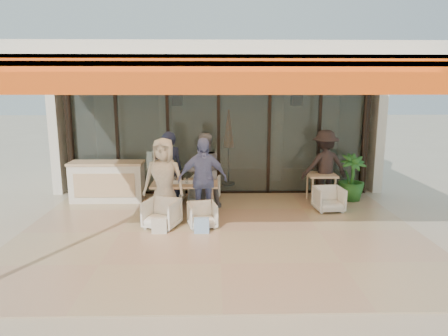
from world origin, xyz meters
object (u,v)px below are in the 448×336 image
object	(u,v)px
diner_grey	(204,171)
diner_periwinkle	(203,179)
chair_far_left	(172,190)
chair_near_left	(162,212)
host_counter	(107,181)
diner_navy	(169,170)
side_table	(321,178)
standing_woman	(324,166)
side_chair	(329,198)
potted_palm	(352,178)
dining_table	(185,185)
chair_far_right	(205,188)
chair_near_right	(202,214)
diner_cream	(164,180)

from	to	relation	value
diner_grey	diner_periwinkle	xyz separation A→B (m)	(-0.00, -0.90, -0.00)
chair_far_left	chair_near_left	distance (m)	1.90
host_counter	diner_navy	size ratio (longest dim) A/B	0.99
side_table	standing_woman	xyz separation A→B (m)	(0.11, 0.16, 0.28)
side_chair	potted_palm	xyz separation A→B (m)	(0.82, 0.89, 0.28)
side_table	diner_periwinkle	bearing A→B (deg)	-156.26
dining_table	chair_near_left	xyz separation A→B (m)	(-0.41, -0.96, -0.35)
host_counter	chair_far_left	bearing A→B (deg)	-2.64
dining_table	potted_palm	xyz separation A→B (m)	(4.20, 0.98, -0.08)
host_counter	chair_far_right	world-z (taller)	host_counter
dining_table	potted_palm	size ratio (longest dim) A/B	1.24
diner_grey	side_chair	world-z (taller)	diner_grey
chair_near_left	side_chair	world-z (taller)	chair_near_left
potted_palm	standing_woman	bearing A→B (deg)	178.65
diner_grey	standing_woman	xyz separation A→B (m)	(3.06, 0.55, 0.00)
host_counter	side_chair	distance (m)	5.50
standing_woman	dining_table	bearing A→B (deg)	4.88
side_chair	chair_far_right	bearing A→B (deg)	159.06
diner_periwinkle	side_chair	world-z (taller)	diner_periwinkle
host_counter	side_table	size ratio (longest dim) A/B	2.48
dining_table	standing_woman	bearing A→B (deg)	15.94
dining_table	chair_far_right	bearing A→B (deg)	65.59
chair_near_right	side_chair	xyz separation A→B (m)	(2.95, 1.05, 0.03)
chair_far_left	chair_near_right	world-z (taller)	chair_far_left
dining_table	side_chair	distance (m)	3.40
chair_far_left	host_counter	bearing A→B (deg)	2.59
chair_near_right	chair_far_left	bearing A→B (deg)	102.13
diner_grey	side_table	world-z (taller)	diner_grey
side_chair	potted_palm	distance (m)	1.24
diner_periwinkle	side_chair	bearing A→B (deg)	-0.82
chair_far_right	potted_palm	size ratio (longest dim) A/B	0.61
host_counter	chair_near_left	distance (m)	2.57
diner_grey	side_table	xyz separation A→B (m)	(2.95, 0.40, -0.28)
diner_grey	standing_woman	distance (m)	3.11
chair_far_left	standing_woman	world-z (taller)	standing_woman
diner_grey	diner_periwinkle	size ratio (longest dim) A/B	1.00
host_counter	diner_cream	bearing A→B (deg)	-42.13
chair_far_left	side_table	world-z (taller)	side_table
chair_far_right	diner_navy	world-z (taller)	diner_navy
chair_near_right	diner_periwinkle	distance (m)	0.80
host_counter	diner_cream	size ratio (longest dim) A/B	1.01
chair_far_left	side_table	size ratio (longest dim) A/B	0.85
dining_table	chair_near_right	distance (m)	1.12
chair_near_left	diner_periwinkle	size ratio (longest dim) A/B	0.37
chair_far_left	diner_periwinkle	bearing A→B (deg)	126.19
dining_table	side_chair	bearing A→B (deg)	1.52
diner_navy	side_table	bearing A→B (deg)	168.72
chair_near_right	diner_grey	world-z (taller)	diner_grey
chair_near_left	potted_palm	xyz separation A→B (m)	(4.61, 1.94, 0.27)
chair_far_right	diner_grey	size ratio (longest dim) A/B	0.40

